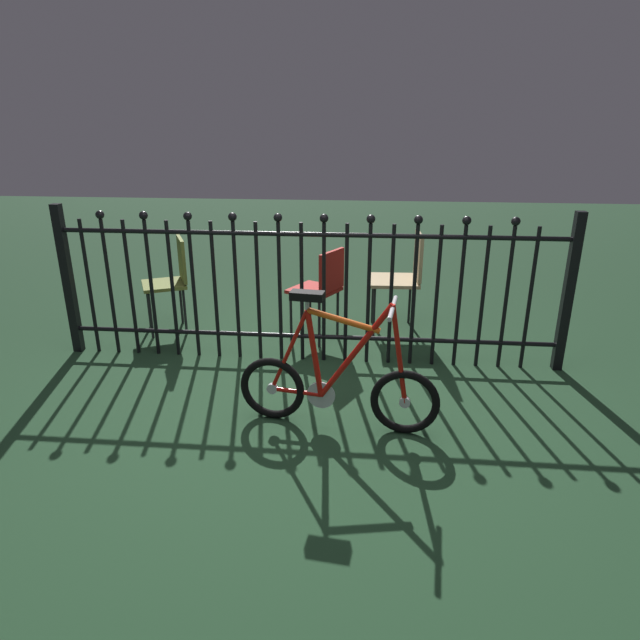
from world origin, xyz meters
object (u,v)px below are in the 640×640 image
at_px(chair_red, 321,285).
at_px(chair_tan, 404,273).
at_px(bicycle, 337,384).
at_px(chair_olive, 172,276).

relative_size(chair_red, chair_tan, 0.90).
relative_size(bicycle, chair_tan, 1.41).
distance_m(bicycle, chair_olive, 2.22).
distance_m(chair_tan, chair_olive, 2.08).
bearing_deg(chair_red, chair_olive, 174.38).
distance_m(chair_red, chair_tan, 0.78).
height_order(bicycle, chair_tan, chair_tan).
xyz_separation_m(chair_red, chair_olive, (-1.36, 0.13, 0.01)).
height_order(bicycle, chair_red, bicycle).
bearing_deg(chair_olive, chair_tan, 5.12).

